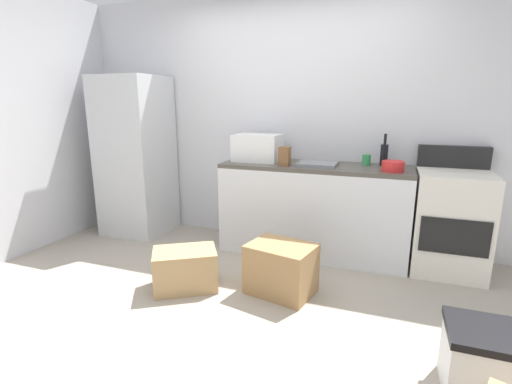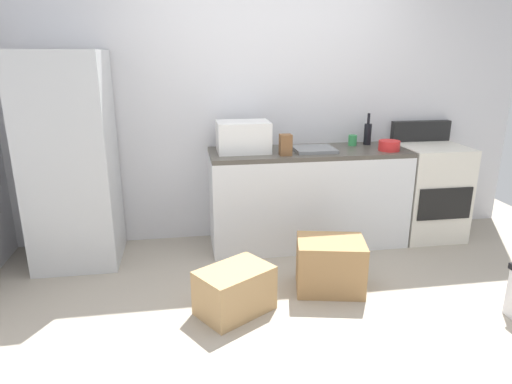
{
  "view_description": "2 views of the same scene",
  "coord_description": "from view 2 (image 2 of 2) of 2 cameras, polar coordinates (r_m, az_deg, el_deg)",
  "views": [
    {
      "loc": [
        0.98,
        -2.33,
        1.48
      ],
      "look_at": [
        -0.11,
        0.65,
        0.72
      ],
      "focal_mm": 26.01,
      "sensor_mm": 36.0,
      "label": 1
    },
    {
      "loc": [
        -0.81,
        -2.67,
        1.73
      ],
      "look_at": [
        -0.29,
        0.56,
        0.73
      ],
      "focal_mm": 31.43,
      "sensor_mm": 36.0,
      "label": 2
    }
  ],
  "objects": [
    {
      "name": "microwave",
      "position": [
        3.98,
        -1.64,
        7.05
      ],
      "size": [
        0.46,
        0.34,
        0.27
      ],
      "primitive_type": "cube",
      "color": "white",
      "rests_on": "kitchen_counter"
    },
    {
      "name": "wine_bottle",
      "position": [
        4.44,
        14.02,
        7.27
      ],
      "size": [
        0.07,
        0.07,
        0.3
      ],
      "color": "black",
      "rests_on": "kitchen_counter"
    },
    {
      "name": "cardboard_box_small",
      "position": [
        3.49,
        9.41,
        -9.15
      ],
      "size": [
        0.57,
        0.47,
        0.4
      ],
      "primitive_type": "cube",
      "rotation": [
        0.0,
        0.0,
        -0.21
      ],
      "color": "#A37A4C",
      "rests_on": "ground_plane"
    },
    {
      "name": "wall_back",
      "position": [
        4.31,
        1.74,
        11.37
      ],
      "size": [
        5.0,
        0.1,
        2.6
      ],
      "primitive_type": "cube",
      "color": "silver",
      "rests_on": "ground_plane"
    },
    {
      "name": "mixing_bowl",
      "position": [
        4.23,
        16.59,
        5.68
      ],
      "size": [
        0.19,
        0.19,
        0.09
      ],
      "primitive_type": "cylinder",
      "color": "red",
      "rests_on": "kitchen_counter"
    },
    {
      "name": "ground_plane",
      "position": [
        3.28,
        6.83,
        -14.87
      ],
      "size": [
        6.0,
        6.0,
        0.0
      ],
      "primitive_type": "plane",
      "color": "#9E9384"
    },
    {
      "name": "sink_basin",
      "position": [
        4.07,
        7.4,
        5.41
      ],
      "size": [
        0.36,
        0.32,
        0.03
      ],
      "primitive_type": "cube",
      "color": "slate",
      "rests_on": "kitchen_counter"
    },
    {
      "name": "kitchen_counter",
      "position": [
        4.22,
        6.54,
        -0.67
      ],
      "size": [
        1.8,
        0.6,
        0.9
      ],
      "color": "silver",
      "rests_on": "ground_plane"
    },
    {
      "name": "coffee_mug",
      "position": [
        4.38,
        12.18,
        6.45
      ],
      "size": [
        0.08,
        0.08,
        0.1
      ],
      "primitive_type": "cylinder",
      "color": "#338C4C",
      "rests_on": "kitchen_counter"
    },
    {
      "name": "cardboard_box_large",
      "position": [
        3.18,
        -2.72,
        -12.41
      ],
      "size": [
        0.6,
        0.55,
        0.33
      ],
      "primitive_type": "cube",
      "rotation": [
        0.0,
        0.0,
        0.56
      ],
      "color": "tan",
      "rests_on": "ground_plane"
    },
    {
      "name": "refrigerator",
      "position": [
        4.02,
        -22.5,
        3.63
      ],
      "size": [
        0.68,
        0.66,
        1.77
      ],
      "primitive_type": "cube",
      "color": "silver",
      "rests_on": "ground_plane"
    },
    {
      "name": "knife_block",
      "position": [
        3.86,
        3.78,
        6.01
      ],
      "size": [
        0.1,
        0.1,
        0.18
      ],
      "primitive_type": "cube",
      "color": "brown",
      "rests_on": "kitchen_counter"
    },
    {
      "name": "stove_oven",
      "position": [
        4.69,
        21.03,
        0.3
      ],
      "size": [
        0.6,
        0.61,
        1.1
      ],
      "color": "silver",
      "rests_on": "ground_plane"
    }
  ]
}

